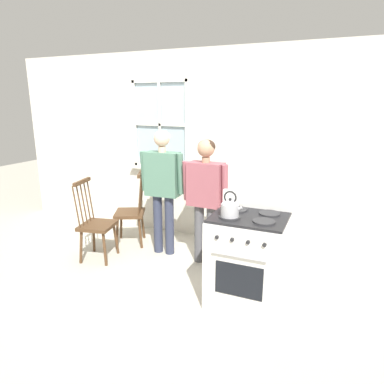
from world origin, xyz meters
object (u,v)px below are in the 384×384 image
kettle (230,208)px  stove (248,259)px  chair_by_window (131,213)px  potted_plant (154,163)px  chair_near_wall (96,225)px  person_teen_center (206,190)px  person_elderly_left (163,181)px

kettle → stove: bearing=39.0°
chair_by_window → potted_plant: potted_plant is taller
chair_near_wall → chair_by_window: bearing=-25.4°
person_teen_center → potted_plant: (-1.13, 0.75, 0.14)m
chair_by_window → kettle: bearing=36.1°
chair_near_wall → potted_plant: (0.20, 1.19, 0.63)m
potted_plant → stove: bearing=-37.3°
chair_by_window → stove: bearing=41.5°
stove → potted_plant: 2.39m
chair_by_window → kettle: 2.05m
person_elderly_left → kettle: person_elderly_left is taller
stove → potted_plant: bearing=142.7°
person_elderly_left → chair_by_window: bearing=167.6°
person_teen_center → stove: bearing=-39.0°
stove → chair_by_window: bearing=157.0°
chair_near_wall → kettle: 1.99m
potted_plant → kettle: bearing=-42.4°
stove → potted_plant: size_ratio=4.17×
chair_by_window → kettle: size_ratio=4.23×
chair_by_window → stove: 2.07m
person_elderly_left → chair_near_wall: bearing=-147.6°
person_teen_center → kettle: (0.55, -0.78, 0.07)m
person_elderly_left → person_teen_center: bearing=-8.1°
chair_near_wall → kettle: size_ratio=4.23×
person_teen_center → person_elderly_left: bearing=178.0°
person_elderly_left → potted_plant: (-0.51, 0.69, 0.09)m
chair_by_window → person_teen_center: person_teen_center is taller
chair_near_wall → stove: size_ratio=0.96×
person_teen_center → potted_plant: 1.36m
person_elderly_left → person_teen_center: person_elderly_left is taller
chair_near_wall → person_elderly_left: person_elderly_left is taller
potted_plant → chair_by_window: bearing=-95.8°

